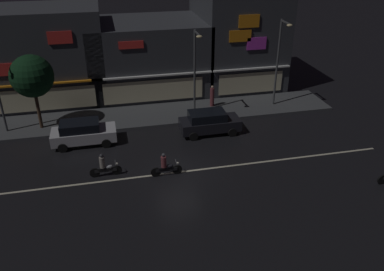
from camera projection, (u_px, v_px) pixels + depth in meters
ground_plane at (179, 172)px, 23.92m from camera, size 140.00×140.00×0.00m
lane_divider_stripe at (179, 172)px, 23.92m from camera, size 26.78×0.16×0.01m
sidewalk_far at (158, 114)px, 31.26m from camera, size 28.19×4.12×0.14m
storefront_left_block at (147, 56)px, 34.95m from camera, size 10.27×7.82×6.21m
storefront_center_block at (237, 37)px, 36.41m from camera, size 7.18×8.65×8.56m
storefront_right_block at (45, 56)px, 32.40m from camera, size 9.39×6.57×7.76m
streetlamp_mid at (195, 66)px, 29.46m from camera, size 0.44×1.64×6.54m
streetlamp_east at (279, 57)px, 30.85m from camera, size 0.44×1.64×6.96m
pedestrian_on_sidewalk at (212, 97)px, 32.23m from camera, size 0.34×0.34×1.77m
street_tree at (32, 76)px, 27.22m from camera, size 2.99×2.99×5.45m
parked_car_near_kerb at (209, 122)px, 28.17m from camera, size 4.30×1.98×1.67m
parked_car_trailing at (83, 132)px, 26.73m from camera, size 4.30×1.98×1.67m
motorcycle_following at (165, 166)px, 23.35m from camera, size 1.90×0.60×1.52m
motorcycle_opposite_lane at (104, 167)px, 23.29m from camera, size 1.90×0.60×1.52m
traffic_cone at (237, 119)px, 30.02m from camera, size 0.36×0.36×0.55m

